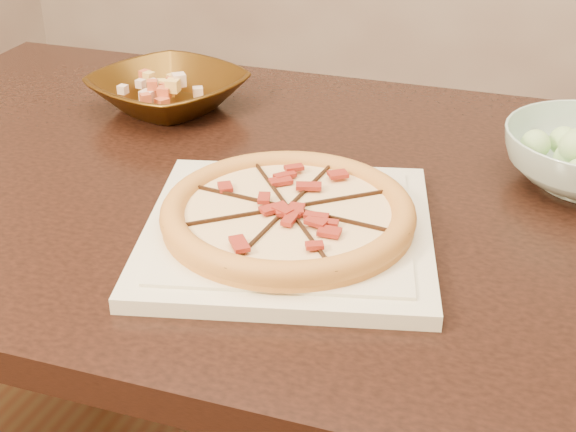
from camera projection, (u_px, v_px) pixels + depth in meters
name	position (u px, v px, depth m)	size (l,w,h in m)	color
dining_table	(263.00, 248.00, 1.12)	(1.35, 0.90, 0.75)	black
plate	(288.00, 231.00, 0.92)	(0.40, 0.40, 0.02)	beige
pizza	(288.00, 213.00, 0.91)	(0.29, 0.29, 0.03)	#C68430
bronze_bowl	(168.00, 92.00, 1.27)	(0.23, 0.23, 0.06)	#5A3A11
mixed_dish	(166.00, 66.00, 1.25)	(0.10, 0.10, 0.03)	beige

